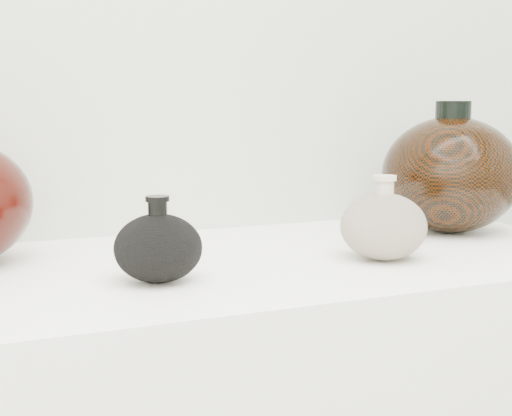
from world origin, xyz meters
name	(u,v)px	position (x,y,z in m)	size (l,w,h in m)	color
black_gourd_vase	(158,247)	(-0.10, 0.87, 0.94)	(0.11, 0.11, 0.11)	black
cream_gourd_vase	(383,226)	(0.22, 0.87, 0.95)	(0.13, 0.13, 0.12)	beige
right_round_pot	(451,174)	(0.45, 1.01, 1.00)	(0.24, 0.24, 0.22)	black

